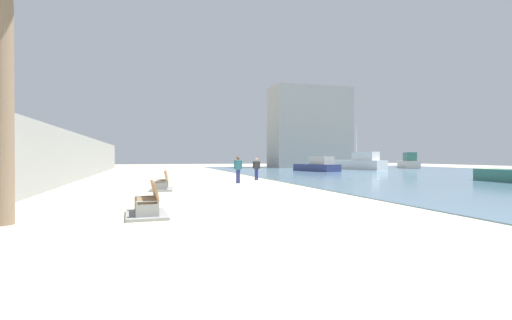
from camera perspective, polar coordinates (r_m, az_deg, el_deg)
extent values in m
plane|color=beige|center=(27.01, -10.53, -3.05)|extent=(120.00, 120.00, 0.00)
cube|color=gray|center=(27.31, -26.41, 0.36)|extent=(0.80, 64.00, 3.26)
cube|color=slate|center=(37.73, 28.80, -2.07)|extent=(36.00, 68.00, 0.04)
cylinder|color=#7A6651|center=(11.39, -33.75, 9.43)|extent=(0.57, 0.57, 6.91)
cube|color=gray|center=(10.61, -15.86, -7.23)|extent=(0.61, 0.23, 0.50)
cube|color=gray|center=(12.00, -16.19, -6.33)|extent=(0.61, 0.23, 0.50)
cube|color=#997047|center=(11.28, -16.03, -5.73)|extent=(0.58, 1.62, 0.06)
cube|color=#997047|center=(11.27, -14.87, -4.31)|extent=(0.24, 1.61, 0.50)
cube|color=gray|center=(11.33, -16.03, -7.80)|extent=(1.20, 2.15, 0.08)
cube|color=gray|center=(19.03, -13.98, -3.80)|extent=(0.62, 0.25, 0.50)
cube|color=gray|center=(20.43, -13.75, -3.51)|extent=(0.62, 0.25, 0.50)
cube|color=#997047|center=(19.72, -13.86, -3.06)|extent=(0.64, 1.64, 0.06)
cube|color=#997047|center=(19.69, -13.20, -2.25)|extent=(0.31, 1.61, 0.50)
cube|color=gray|center=(19.75, -13.86, -4.25)|extent=(1.28, 2.19, 0.08)
cylinder|color=navy|center=(23.98, -2.84, -2.48)|extent=(0.12, 0.12, 0.84)
cylinder|color=navy|center=(23.99, -2.54, -2.48)|extent=(0.12, 0.12, 0.84)
cube|color=teal|center=(23.96, -2.69, -0.76)|extent=(0.34, 0.21, 0.60)
sphere|color=brown|center=(23.95, -2.69, 0.30)|extent=(0.23, 0.23, 0.23)
cylinder|color=teal|center=(23.93, -3.21, -0.69)|extent=(0.09, 0.09, 0.54)
cylinder|color=teal|center=(23.99, -2.17, -0.69)|extent=(0.09, 0.09, 0.54)
cylinder|color=navy|center=(27.15, 0.20, -2.20)|extent=(0.12, 0.12, 0.78)
cylinder|color=navy|center=(27.12, -0.07, -2.20)|extent=(0.12, 0.12, 0.78)
cube|color=#333338|center=(27.11, 0.06, -0.79)|extent=(0.33, 0.21, 0.55)
sphere|color=tan|center=(27.10, 0.06, 0.08)|extent=(0.21, 0.21, 0.21)
cylinder|color=#333338|center=(27.15, 0.52, -0.73)|extent=(0.09, 0.09, 0.50)
cylinder|color=#333338|center=(27.07, -0.40, -0.73)|extent=(0.09, 0.09, 0.50)
cube|color=white|center=(50.81, 15.03, -0.69)|extent=(4.07, 7.83, 1.18)
cube|color=white|center=(50.04, 15.98, 0.58)|extent=(2.29, 3.59, 1.07)
cylinder|color=silver|center=(51.09, 14.72, 2.48)|extent=(0.12, 0.12, 4.46)
cube|color=beige|center=(59.86, 21.71, -0.59)|extent=(4.72, 7.04, 1.04)
cube|color=#337060|center=(58.83, 21.91, 0.47)|extent=(2.51, 3.31, 1.20)
cube|color=navy|center=(43.85, 8.96, -1.13)|extent=(3.62, 6.18, 0.77)
cube|color=beige|center=(43.17, 9.71, -0.06)|extent=(2.12, 2.87, 0.88)
cube|color=#9E9E99|center=(60.07, 7.94, 4.77)|extent=(12.00, 6.00, 12.28)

